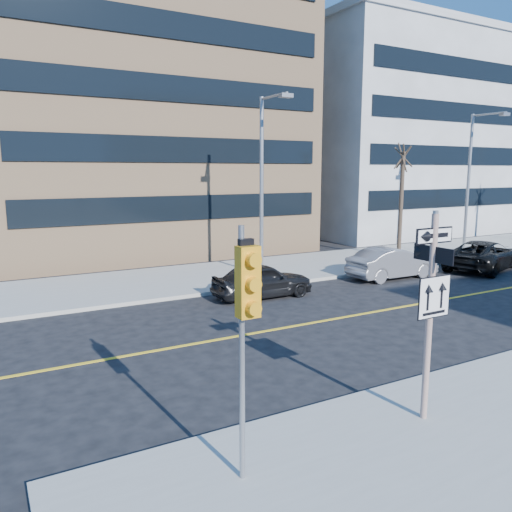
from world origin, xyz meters
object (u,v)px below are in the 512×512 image
parked_car_b (392,263)px  parked_car_c (484,255)px  traffic_signal (247,303)px  parked_car_a (262,280)px  streetlight_b (472,174)px  sign_pole (431,305)px  street_tree_west (403,160)px  streetlight_a (264,175)px

parked_car_b → parked_car_c: bearing=-96.5°
parked_car_c → traffic_signal: bearing=100.2°
parked_car_a → streetlight_b: (15.81, 3.03, 4.07)m
parked_car_b → parked_car_c: (5.53, -0.68, 0.01)m
sign_pole → parked_car_a: 10.62m
parked_car_c → street_tree_west: bearing=5.4°
traffic_signal → streetlight_a: 15.72m
parked_car_b → parked_car_c: 5.57m
parked_car_a → parked_car_b: 7.02m
parked_car_c → streetlight_a: 12.00m
streetlight_b → parked_car_b: bearing=-161.9°
parked_car_c → sign_pole: bearing=105.8°
parked_car_b → streetlight_a: streetlight_a is taller
sign_pole → streetlight_a: (4.00, 13.27, 2.32)m
sign_pole → parked_car_c: size_ratio=0.77×
traffic_signal → streetlight_a: size_ratio=0.50×
streetlight_b → traffic_signal: bearing=-148.6°
traffic_signal → parked_car_b: (13.21, 10.55, -2.30)m
parked_car_a → parked_car_b: size_ratio=0.91×
traffic_signal → parked_car_a: (6.19, 10.39, -2.35)m
sign_pole → street_tree_west: (13.00, 13.81, 3.09)m
traffic_signal → parked_car_a: 12.32m
parked_car_a → streetlight_a: size_ratio=0.50×
sign_pole → streetlight_a: size_ratio=0.51×
streetlight_a → street_tree_west: (9.00, 0.54, 0.77)m
sign_pole → streetlight_b: bearing=36.4°
traffic_signal → street_tree_west: 22.14m
streetlight_b → street_tree_west: streetlight_b is taller
sign_pole → street_tree_west: size_ratio=0.64×
sign_pole → streetlight_b: (18.00, 13.27, 2.32)m
traffic_signal → parked_car_c: bearing=27.8°
streetlight_a → street_tree_west: streetlight_a is taller
sign_pole → parked_car_c: 17.74m
sign_pole → traffic_signal: (-4.00, -0.15, 0.59)m
parked_car_a → streetlight_b: bearing=-78.8°
sign_pole → parked_car_b: (9.21, 10.40, -1.71)m
sign_pole → parked_car_a: sign_pole is taller
street_tree_west → parked_car_c: bearing=-67.0°
parked_car_c → street_tree_west: size_ratio=0.83×
traffic_signal → street_tree_west: bearing=39.4°
streetlight_a → streetlight_b: bearing=0.0°
streetlight_a → streetlight_b: (14.00, 0.00, 0.00)m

